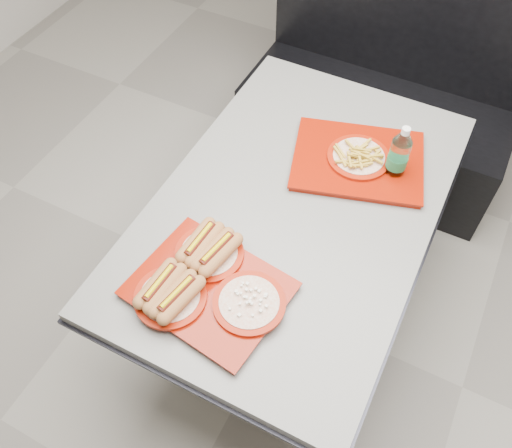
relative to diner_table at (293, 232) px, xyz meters
The scene contains 6 objects.
ground 0.58m from the diner_table, ahead, with size 6.00×6.00×0.00m, color gray.
diner_table is the anchor object (origin of this frame).
booth_bench 1.11m from the diner_table, 90.00° to the left, with size 1.30×0.57×1.35m.
tray_near 0.48m from the diner_table, 104.21° to the right, with size 0.49×0.41×0.10m.
tray_far 0.35m from the diner_table, 66.00° to the left, with size 0.54×0.48×0.09m.
water_bottle 0.46m from the diner_table, 47.06° to the left, with size 0.07×0.07×0.23m.
Camera 1 is at (0.41, -1.10, 2.18)m, focal length 38.00 mm.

